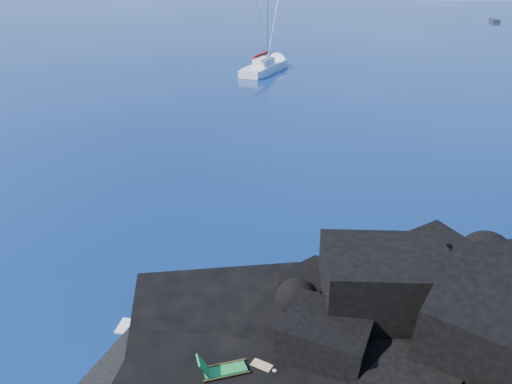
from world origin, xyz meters
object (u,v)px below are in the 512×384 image
sunbather (262,367)px  distant_boat_a (494,22)px  deck_chair (225,365)px  sailboat (265,71)px

sunbather → distant_boat_a: size_ratio=0.36×
sunbather → deck_chair: bearing=-137.2°
deck_chair → sunbather: (1.13, 0.61, -0.38)m
deck_chair → distant_boat_a: bearing=46.8°
sailboat → sunbather: bearing=-66.9°
deck_chair → distant_boat_a: (28.27, 126.35, -0.92)m
distant_boat_a → deck_chair: bearing=-105.8°
sunbather → distant_boat_a: sunbather is taller
distant_boat_a → sailboat: bearing=-121.7°
sailboat → sunbather: 54.07m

